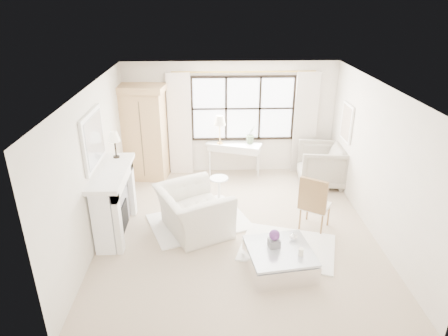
{
  "coord_description": "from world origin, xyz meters",
  "views": [
    {
      "loc": [
        -0.47,
        -6.46,
        4.12
      ],
      "look_at": [
        -0.24,
        0.2,
        1.18
      ],
      "focal_mm": 32.0,
      "sensor_mm": 36.0,
      "label": 1
    }
  ],
  "objects_px": {
    "armoire": "(143,132)",
    "club_armchair": "(193,211)",
    "console_table": "(234,159)",
    "coffee_table": "(279,260)"
  },
  "relations": [
    {
      "from": "armoire",
      "to": "club_armchair",
      "type": "xyz_separation_m",
      "value": [
        1.23,
        -2.44,
        -0.72
      ]
    },
    {
      "from": "armoire",
      "to": "club_armchair",
      "type": "height_order",
      "value": "armoire"
    },
    {
      "from": "console_table",
      "to": "coffee_table",
      "type": "distance_m",
      "value": 3.79
    },
    {
      "from": "console_table",
      "to": "coffee_table",
      "type": "xyz_separation_m",
      "value": [
        0.52,
        -3.75,
        -0.22
      ]
    },
    {
      "from": "armoire",
      "to": "console_table",
      "type": "distance_m",
      "value": 2.25
    },
    {
      "from": "club_armchair",
      "to": "coffee_table",
      "type": "relative_size",
      "value": 1.15
    },
    {
      "from": "armoire",
      "to": "coffee_table",
      "type": "relative_size",
      "value": 1.98
    },
    {
      "from": "armoire",
      "to": "coffee_table",
      "type": "bearing_deg",
      "value": -45.95
    },
    {
      "from": "club_armchair",
      "to": "console_table",
      "type": "bearing_deg",
      "value": -45.32
    },
    {
      "from": "console_table",
      "to": "club_armchair",
      "type": "relative_size",
      "value": 1.05
    }
  ]
}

